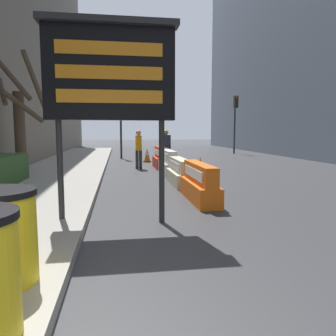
% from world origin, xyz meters
% --- Properties ---
extents(bare_tree, '(1.62, 1.43, 4.02)m').
position_xyz_m(bare_tree, '(-2.66, 9.87, 2.02)').
color(bare_tree, '#4C3D2D').
rests_on(bare_tree, sidewalk_left).
extents(message_board, '(2.30, 0.36, 3.48)m').
position_xyz_m(message_board, '(0.45, 3.92, 2.61)').
color(message_board, '#28282B').
rests_on(message_board, ground_plane).
extents(jersey_barrier_orange_far, '(0.51, 2.16, 0.89)m').
position_xyz_m(jersey_barrier_orange_far, '(2.46, 5.66, 0.39)').
color(jersey_barrier_orange_far, orange).
rests_on(jersey_barrier_orange_far, ground_plane).
extents(jersey_barrier_cream, '(0.58, 2.10, 0.79)m').
position_xyz_m(jersey_barrier_cream, '(2.46, 8.12, 0.35)').
color(jersey_barrier_cream, beige).
rests_on(jersey_barrier_cream, ground_plane).
extents(jersey_barrier_white, '(0.54, 2.03, 0.92)m').
position_xyz_m(jersey_barrier_white, '(2.46, 10.54, 0.40)').
color(jersey_barrier_white, silver).
rests_on(jersey_barrier_white, ground_plane).
extents(jersey_barrier_red_striped, '(0.59, 1.92, 0.94)m').
position_xyz_m(jersey_barrier_red_striped, '(2.46, 12.75, 0.41)').
color(jersey_barrier_red_striped, red).
rests_on(jersey_barrier_red_striped, ground_plane).
extents(traffic_cone_near, '(0.41, 0.41, 0.74)m').
position_xyz_m(traffic_cone_near, '(2.08, 15.54, 0.36)').
color(traffic_cone_near, black).
rests_on(traffic_cone_near, ground_plane).
extents(traffic_cone_mid, '(0.42, 0.42, 0.76)m').
position_xyz_m(traffic_cone_mid, '(2.45, 13.98, 0.37)').
color(traffic_cone_mid, black).
rests_on(traffic_cone_mid, ground_plane).
extents(traffic_cone_far, '(0.40, 0.40, 0.71)m').
position_xyz_m(traffic_cone_far, '(3.53, 9.81, 0.35)').
color(traffic_cone_far, black).
rests_on(traffic_cone_far, ground_plane).
extents(traffic_light_near_curb, '(0.28, 0.45, 3.51)m').
position_xyz_m(traffic_light_near_curb, '(0.74, 17.83, 2.55)').
color(traffic_light_near_curb, '#2D2D30').
rests_on(traffic_light_near_curb, ground_plane).
extents(traffic_light_far_side, '(0.28, 0.45, 4.12)m').
position_xyz_m(traffic_light_far_side, '(8.88, 20.83, 2.98)').
color(traffic_light_far_side, '#2D2D30').
rests_on(traffic_light_far_side, ground_plane).
extents(pedestrian_worker, '(0.38, 0.50, 1.70)m').
position_xyz_m(pedestrian_worker, '(2.64, 12.47, 1.00)').
color(pedestrian_worker, '#514C42').
rests_on(pedestrian_worker, ground_plane).
extents(pedestrian_passerby, '(0.29, 0.46, 1.69)m').
position_xyz_m(pedestrian_passerby, '(1.44, 12.39, 1.00)').
color(pedestrian_passerby, '#333338').
rests_on(pedestrian_passerby, ground_plane).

